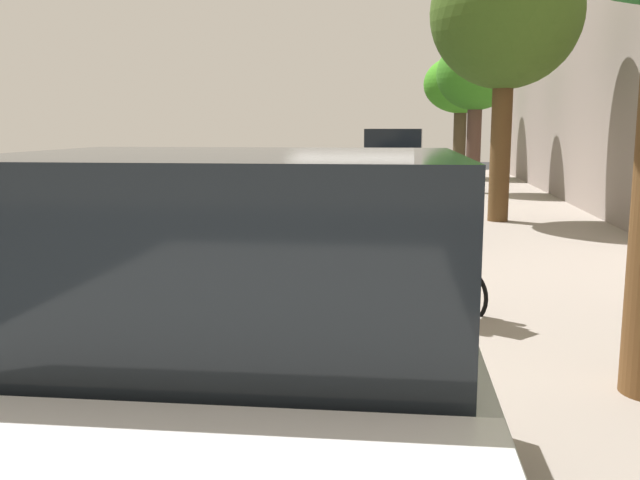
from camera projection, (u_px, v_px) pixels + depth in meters
name	position (u px, v px, depth m)	size (l,w,h in m)	color
ground	(352.00, 227.00, 14.37)	(55.60, 55.60, 0.00)	#292929
sidewalk	(523.00, 226.00, 13.91)	(3.31, 34.75, 0.17)	gray
curb_edge	(435.00, 224.00, 14.13)	(0.16, 34.75, 0.17)	gray
lane_stripe_centre	(240.00, 221.00, 15.21)	(0.14, 35.80, 0.01)	white
lane_stripe_bike_edge	(363.00, 227.00, 14.34)	(0.12, 34.75, 0.01)	white
building_facade	(631.00, 104.00, 13.28)	(0.50, 34.75, 4.94)	gray
parked_sedan_green_second	(372.00, 198.00, 12.86)	(1.87, 4.42, 1.52)	#1E512D
parked_suv_dark_blue_mid	(395.00, 160.00, 21.85)	(2.05, 4.74, 1.99)	navy
bicycle_at_curb	(412.00, 286.00, 7.41)	(1.53, 0.87, 0.74)	black
cyclist_with_backpack	(436.00, 227.00, 6.81)	(0.54, 0.55, 1.76)	#C6B284
street_tree_mid_block	(506.00, 15.00, 13.41)	(2.92, 2.92, 5.52)	brown
street_tree_far_end	(476.00, 77.00, 19.60)	(2.23, 2.23, 4.37)	brown
street_tree_corner	(461.00, 86.00, 25.64)	(2.77, 2.77, 4.51)	#493B25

